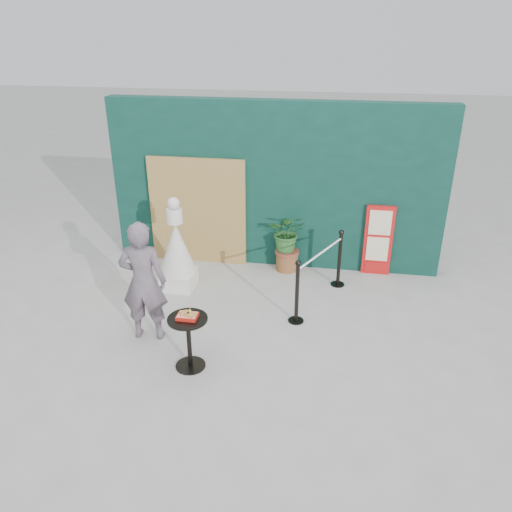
# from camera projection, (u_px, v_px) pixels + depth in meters

# --- Properties ---
(ground) EXTENTS (60.00, 60.00, 0.00)m
(ground) POSITION_uv_depth(u_px,v_px,m) (241.00, 359.00, 6.79)
(ground) COLOR #ADAAA5
(ground) RESTS_ON ground
(back_wall) EXTENTS (6.00, 0.30, 3.00)m
(back_wall) POSITION_uv_depth(u_px,v_px,m) (275.00, 186.00, 8.97)
(back_wall) COLOR #0A3127
(back_wall) RESTS_ON ground
(bamboo_fence) EXTENTS (1.80, 0.08, 2.00)m
(bamboo_fence) POSITION_uv_depth(u_px,v_px,m) (198.00, 211.00, 9.21)
(bamboo_fence) COLOR tan
(bamboo_fence) RESTS_ON ground
(woman) EXTENTS (0.69, 0.50, 1.78)m
(woman) POSITION_uv_depth(u_px,v_px,m) (143.00, 282.00, 6.93)
(woman) COLOR slate
(woman) RESTS_ON ground
(menu_board) EXTENTS (0.50, 0.07, 1.30)m
(menu_board) POSITION_uv_depth(u_px,v_px,m) (378.00, 241.00, 8.86)
(menu_board) COLOR red
(menu_board) RESTS_ON ground
(statue) EXTENTS (0.63, 0.63, 1.63)m
(statue) POSITION_uv_depth(u_px,v_px,m) (177.00, 252.00, 8.38)
(statue) COLOR white
(statue) RESTS_ON ground
(cafe_table) EXTENTS (0.52, 0.52, 0.75)m
(cafe_table) POSITION_uv_depth(u_px,v_px,m) (189.00, 335.00, 6.44)
(cafe_table) COLOR black
(cafe_table) RESTS_ON ground
(food_basket) EXTENTS (0.26, 0.19, 0.11)m
(food_basket) POSITION_uv_depth(u_px,v_px,m) (187.00, 316.00, 6.32)
(food_basket) COLOR red
(food_basket) RESTS_ON cafe_table
(planter) EXTENTS (0.66, 0.57, 1.12)m
(planter) POSITION_uv_depth(u_px,v_px,m) (288.00, 237.00, 9.00)
(planter) COLOR brown
(planter) RESTS_ON ground
(stanchion_barrier) EXTENTS (0.84, 1.54, 1.03)m
(stanchion_barrier) POSITION_uv_depth(u_px,v_px,m) (320.00, 275.00, 7.99)
(stanchion_barrier) COLOR black
(stanchion_barrier) RESTS_ON ground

